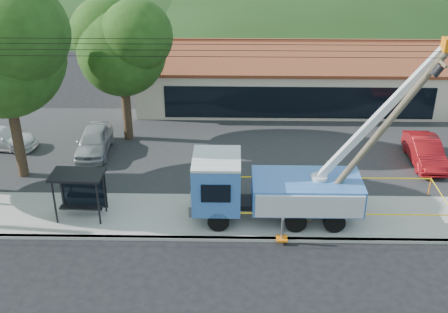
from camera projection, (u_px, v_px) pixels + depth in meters
name	position (u px, v px, depth m)	size (l,w,h in m)	color
ground	(241.00, 269.00, 23.88)	(120.00, 120.00, 0.00)	black
curb	(240.00, 239.00, 25.73)	(60.00, 0.25, 0.15)	#9A9990
sidewalk	(240.00, 217.00, 27.42)	(60.00, 4.00, 0.15)	#9A9990
parking_lot	(239.00, 146.00, 34.59)	(60.00, 12.00, 0.10)	#28282B
strip_mall	(294.00, 77.00, 40.83)	(22.50, 8.53, 4.67)	beige
tree_west_near	(0.00, 44.00, 27.87)	(7.56, 6.72, 10.80)	#332316
tree_lot	(121.00, 43.00, 32.84)	(6.30, 5.60, 8.94)	#332316
hill_west	(123.00, 4.00, 73.30)	(78.40, 56.00, 28.00)	#1B3111
hill_center	(315.00, 5.00, 72.86)	(89.60, 64.00, 32.00)	#1B3111
utility_truck	(271.00, 186.00, 26.49)	(11.30, 4.30, 8.89)	black
leaning_pole	(380.00, 132.00, 24.76)	(5.67, 1.70, 8.79)	brown
bus_shelter	(79.00, 184.00, 26.66)	(2.52, 1.61, 2.38)	black
caution_tape	(331.00, 199.00, 27.35)	(10.81, 3.52, 1.02)	orange
car_silver	(96.00, 154.00, 33.76)	(1.81, 4.50, 1.53)	#9EA1A4
car_red	(423.00, 164.00, 32.56)	(1.58, 4.52, 1.49)	#A41015
car_white	(3.00, 149.00, 34.40)	(1.79, 4.40, 1.28)	white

